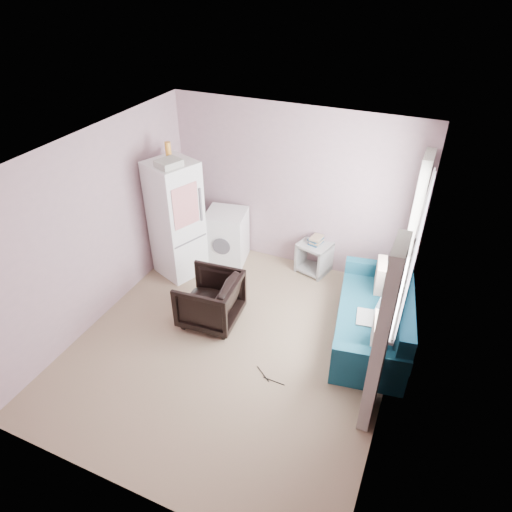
# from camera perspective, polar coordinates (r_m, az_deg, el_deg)

# --- Properties ---
(room) EXTENTS (3.84, 4.24, 2.54)m
(room) POSITION_cam_1_polar(r_m,az_deg,el_deg) (5.13, -2.95, -0.95)
(room) COLOR #997F64
(room) RESTS_ON ground
(armchair) EXTENTS (0.75, 0.80, 0.76)m
(armchair) POSITION_cam_1_polar(r_m,az_deg,el_deg) (6.06, -5.79, -5.18)
(armchair) COLOR black
(armchair) RESTS_ON ground
(fridge) EXTENTS (0.80, 0.80, 2.04)m
(fridge) POSITION_cam_1_polar(r_m,az_deg,el_deg) (6.80, -9.96, 4.57)
(fridge) COLOR white
(fridge) RESTS_ON ground
(washing_machine) EXTENTS (0.70, 0.70, 0.85)m
(washing_machine) POSITION_cam_1_polar(r_m,az_deg,el_deg) (7.22, -3.70, 2.56)
(washing_machine) COLOR white
(washing_machine) RESTS_ON ground
(side_table) EXTENTS (0.55, 0.55, 0.62)m
(side_table) POSITION_cam_1_polar(r_m,az_deg,el_deg) (7.08, 7.36, 0.16)
(side_table) COLOR #979594
(side_table) RESTS_ON ground
(sofa) EXTENTS (1.14, 1.99, 0.84)m
(sofa) POSITION_cam_1_polar(r_m,az_deg,el_deg) (6.00, 14.83, -7.78)
(sofa) COLOR #175369
(sofa) RESTS_ON ground
(window_dressing) EXTENTS (0.17, 2.62, 2.18)m
(window_dressing) POSITION_cam_1_polar(r_m,az_deg,el_deg) (5.41, 17.57, -2.60)
(window_dressing) COLOR white
(window_dressing) RESTS_ON ground
(floor_cables) EXTENTS (0.40, 0.17, 0.01)m
(floor_cables) POSITION_cam_1_polar(r_m,az_deg,el_deg) (5.55, 1.57, -14.94)
(floor_cables) COLOR black
(floor_cables) RESTS_ON ground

